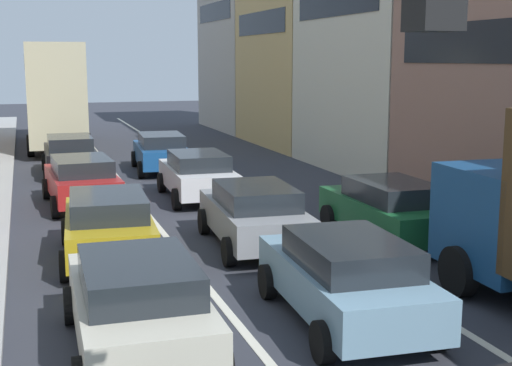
# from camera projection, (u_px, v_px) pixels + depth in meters

# --- Properties ---
(lane_stripe_left) EXTENTS (0.16, 60.00, 0.01)m
(lane_stripe_left) POSITION_uv_depth(u_px,v_px,m) (131.00, 193.00, 23.19)
(lane_stripe_left) COLOR silver
(lane_stripe_left) RESTS_ON ground
(lane_stripe_right) EXTENTS (0.16, 60.00, 0.01)m
(lane_stripe_right) POSITION_uv_depth(u_px,v_px,m) (230.00, 188.00, 24.24)
(lane_stripe_right) COLOR silver
(lane_stripe_right) RESTS_ON ground
(building_row_right) EXTENTS (7.20, 43.90, 13.31)m
(building_row_right) POSITION_uv_depth(u_px,v_px,m) (396.00, 27.00, 29.18)
(building_row_right) COLOR #B2ADA3
(building_row_right) RESTS_ON ground
(traffic_light_pole) EXTENTS (3.58, 0.38, 5.50)m
(traffic_light_pole) POSITION_uv_depth(u_px,v_px,m) (116.00, 164.00, 3.78)
(traffic_light_pole) COLOR #2D2D33
(traffic_light_pole) RESTS_ON ground
(sedan_centre_lane_second) EXTENTS (2.26, 4.39, 1.49)m
(sedan_centre_lane_second) POSITION_uv_depth(u_px,v_px,m) (346.00, 277.00, 11.74)
(sedan_centre_lane_second) COLOR #759EB7
(sedan_centre_lane_second) RESTS_ON ground
(wagon_left_lane_second) EXTENTS (2.13, 4.33, 1.49)m
(wagon_left_lane_second) POSITION_uv_depth(u_px,v_px,m) (138.00, 302.00, 10.51)
(wagon_left_lane_second) COLOR beige
(wagon_left_lane_second) RESTS_ON ground
(hatchback_centre_lane_third) EXTENTS (2.28, 4.40, 1.49)m
(hatchback_centre_lane_third) POSITION_uv_depth(u_px,v_px,m) (254.00, 213.00, 16.53)
(hatchback_centre_lane_third) COLOR gray
(hatchback_centre_lane_third) RESTS_ON ground
(sedan_left_lane_third) EXTENTS (2.29, 4.41, 1.49)m
(sedan_left_lane_third) POSITION_uv_depth(u_px,v_px,m) (108.00, 224.00, 15.47)
(sedan_left_lane_third) COLOR #B29319
(sedan_left_lane_third) RESTS_ON ground
(coupe_centre_lane_fourth) EXTENTS (2.19, 4.36, 1.49)m
(coupe_centre_lane_fourth) POSITION_uv_depth(u_px,v_px,m) (198.00, 174.00, 22.15)
(coupe_centre_lane_fourth) COLOR silver
(coupe_centre_lane_fourth) RESTS_ON ground
(sedan_left_lane_fourth) EXTENTS (2.23, 4.38, 1.49)m
(sedan_left_lane_fourth) POSITION_uv_depth(u_px,v_px,m) (82.00, 180.00, 21.08)
(sedan_left_lane_fourth) COLOR #A51E1E
(sedan_left_lane_fourth) RESTS_ON ground
(sedan_centre_lane_fifth) EXTENTS (2.29, 4.41, 1.49)m
(sedan_centre_lane_fifth) POSITION_uv_depth(u_px,v_px,m) (161.00, 151.00, 27.61)
(sedan_centre_lane_fifth) COLOR #194C8C
(sedan_centre_lane_fifth) RESTS_ON ground
(sedan_left_lane_fifth) EXTENTS (2.09, 4.31, 1.49)m
(sedan_left_lane_fifth) POSITION_uv_depth(u_px,v_px,m) (70.00, 154.00, 26.84)
(sedan_left_lane_fifth) COLOR black
(sedan_left_lane_fifth) RESTS_ON ground
(sedan_right_lane_behind_truck) EXTENTS (2.06, 4.30, 1.49)m
(sedan_right_lane_behind_truck) POSITION_uv_depth(u_px,v_px,m) (389.00, 208.00, 17.08)
(sedan_right_lane_behind_truck) COLOR #19592D
(sedan_right_lane_behind_truck) RESTS_ON ground
(bus_mid_queue_primary) EXTENTS (3.08, 10.58, 5.06)m
(bus_mid_queue_primary) POSITION_uv_depth(u_px,v_px,m) (56.00, 90.00, 34.79)
(bus_mid_queue_primary) COLOR #BFB793
(bus_mid_queue_primary) RESTS_ON ground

